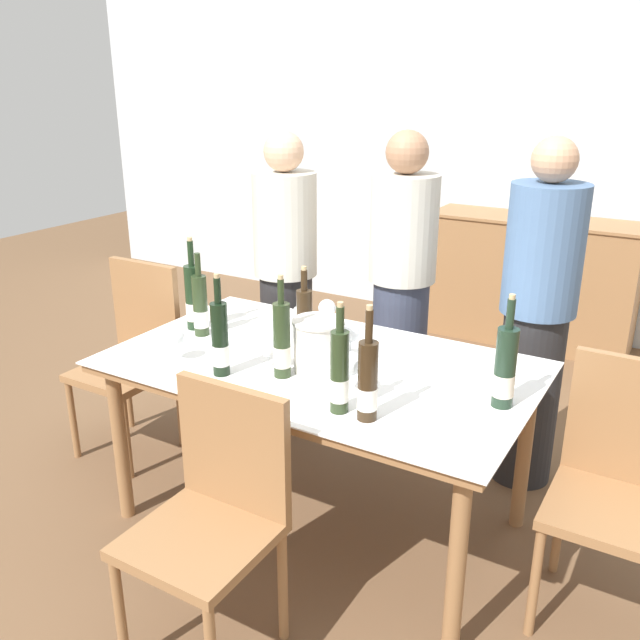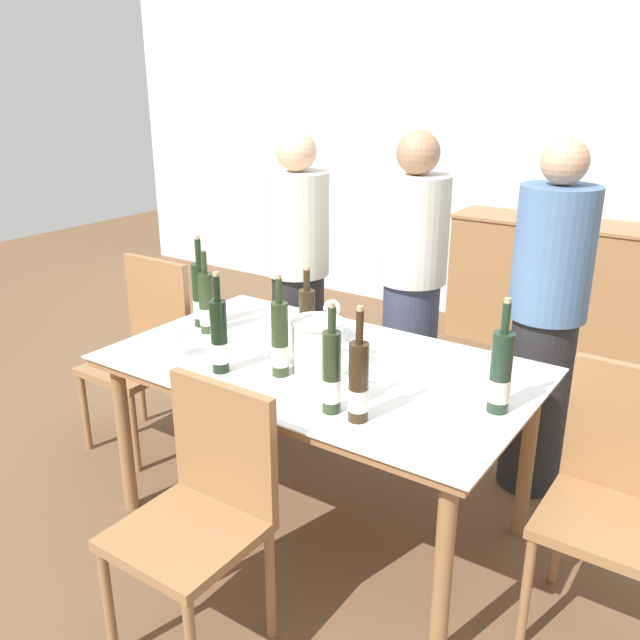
{
  "view_description": "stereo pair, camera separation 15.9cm",
  "coord_description": "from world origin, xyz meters",
  "px_view_note": "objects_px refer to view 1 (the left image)",
  "views": [
    {
      "loc": [
        1.26,
        -2.13,
        1.82
      ],
      "look_at": [
        0.0,
        0.0,
        0.92
      ],
      "focal_mm": 38.0,
      "sensor_mm": 36.0,
      "label": 1
    },
    {
      "loc": [
        1.4,
        -2.04,
        1.82
      ],
      "look_at": [
        0.0,
        0.0,
        0.92
      ],
      "focal_mm": 38.0,
      "sensor_mm": 36.0,
      "label": 2
    }
  ],
  "objects_px": {
    "ice_bucket": "(318,344)",
    "person_guest_left": "(401,293)",
    "wine_glass_2": "(351,335)",
    "wine_glass_3": "(268,347)",
    "wine_bottle_3": "(368,382)",
    "wine_glass_5": "(175,339)",
    "wine_bottle_4": "(340,373)",
    "wine_glass_0": "(327,309)",
    "wine_glass_1": "(350,365)",
    "chair_near_front": "(215,506)",
    "wine_bottle_0": "(220,340)",
    "wine_bottle_6": "(282,342)",
    "wine_bottle_1": "(200,307)",
    "chair_right_end": "(620,477)",
    "chair_left_end": "(135,348)",
    "person_guest_right": "(536,320)",
    "dining_table": "(320,378)",
    "wine_bottle_5": "(304,320)",
    "wine_glass_4": "(301,316)",
    "wine_bottle_7": "(505,369)",
    "wine_bottle_2": "(194,299)",
    "person_host": "(286,282)",
    "sideboard_cabinet": "(531,281)"
  },
  "relations": [
    {
      "from": "dining_table",
      "to": "person_guest_right",
      "type": "bearing_deg",
      "value": 50.56
    },
    {
      "from": "wine_bottle_3",
      "to": "wine_glass_5",
      "type": "xyz_separation_m",
      "value": [
        -0.88,
        0.05,
        -0.04
      ]
    },
    {
      "from": "wine_bottle_0",
      "to": "wine_glass_4",
      "type": "bearing_deg",
      "value": 83.05
    },
    {
      "from": "wine_bottle_0",
      "to": "chair_near_front",
      "type": "distance_m",
      "value": 0.65
    },
    {
      "from": "ice_bucket",
      "to": "wine_bottle_4",
      "type": "relative_size",
      "value": 0.53
    },
    {
      "from": "ice_bucket",
      "to": "chair_right_end",
      "type": "bearing_deg",
      "value": 7.93
    },
    {
      "from": "wine_bottle_1",
      "to": "wine_glass_2",
      "type": "height_order",
      "value": "wine_bottle_1"
    },
    {
      "from": "dining_table",
      "to": "wine_bottle_0",
      "type": "relative_size",
      "value": 4.2
    },
    {
      "from": "wine_glass_1",
      "to": "person_guest_left",
      "type": "xyz_separation_m",
      "value": [
        -0.27,
        1.04,
        -0.06
      ]
    },
    {
      "from": "wine_bottle_0",
      "to": "wine_glass_2",
      "type": "bearing_deg",
      "value": 48.73
    },
    {
      "from": "wine_glass_3",
      "to": "wine_bottle_4",
      "type": "bearing_deg",
      "value": -22.36
    },
    {
      "from": "wine_bottle_2",
      "to": "wine_bottle_7",
      "type": "bearing_deg",
      "value": -2.01
    },
    {
      "from": "sideboard_cabinet",
      "to": "wine_bottle_5",
      "type": "distance_m",
      "value": 2.54
    },
    {
      "from": "wine_bottle_6",
      "to": "wine_bottle_1",
      "type": "bearing_deg",
      "value": 161.98
    },
    {
      "from": "wine_bottle_5",
      "to": "chair_near_front",
      "type": "distance_m",
      "value": 0.92
    },
    {
      "from": "wine_bottle_4",
      "to": "wine_glass_0",
      "type": "xyz_separation_m",
      "value": [
        -0.41,
        0.63,
        -0.03
      ]
    },
    {
      "from": "chair_left_end",
      "to": "wine_bottle_0",
      "type": "bearing_deg",
      "value": -23.6
    },
    {
      "from": "chair_near_front",
      "to": "person_guest_left",
      "type": "distance_m",
      "value": 1.61
    },
    {
      "from": "dining_table",
      "to": "wine_bottle_5",
      "type": "relative_size",
      "value": 4.77
    },
    {
      "from": "wine_bottle_0",
      "to": "person_guest_right",
      "type": "height_order",
      "value": "person_guest_right"
    },
    {
      "from": "person_host",
      "to": "person_guest_left",
      "type": "bearing_deg",
      "value": 9.94
    },
    {
      "from": "wine_bottle_2",
      "to": "person_host",
      "type": "height_order",
      "value": "person_host"
    },
    {
      "from": "wine_glass_0",
      "to": "wine_glass_1",
      "type": "relative_size",
      "value": 0.97
    },
    {
      "from": "wine_bottle_0",
      "to": "chair_near_front",
      "type": "xyz_separation_m",
      "value": [
        0.31,
        -0.44,
        -0.36
      ]
    },
    {
      "from": "wine_bottle_0",
      "to": "wine_glass_5",
      "type": "bearing_deg",
      "value": 177.27
    },
    {
      "from": "wine_glass_2",
      "to": "wine_glass_3",
      "type": "distance_m",
      "value": 0.34
    },
    {
      "from": "sideboard_cabinet",
      "to": "wine_bottle_1",
      "type": "relative_size",
      "value": 3.9
    },
    {
      "from": "wine_glass_1",
      "to": "chair_near_front",
      "type": "height_order",
      "value": "chair_near_front"
    },
    {
      "from": "wine_bottle_5",
      "to": "wine_glass_1",
      "type": "height_order",
      "value": "wine_bottle_5"
    },
    {
      "from": "ice_bucket",
      "to": "person_guest_left",
      "type": "relative_size",
      "value": 0.13
    },
    {
      "from": "wine_bottle_6",
      "to": "wine_glass_1",
      "type": "relative_size",
      "value": 2.52
    },
    {
      "from": "wine_glass_1",
      "to": "wine_glass_4",
      "type": "distance_m",
      "value": 0.58
    },
    {
      "from": "wine_bottle_3",
      "to": "wine_glass_0",
      "type": "distance_m",
      "value": 0.82
    },
    {
      "from": "wine_bottle_6",
      "to": "wine_glass_2",
      "type": "xyz_separation_m",
      "value": [
        0.14,
        0.29,
        -0.04
      ]
    },
    {
      "from": "wine_bottle_0",
      "to": "chair_near_front",
      "type": "height_order",
      "value": "wine_bottle_0"
    },
    {
      "from": "wine_glass_1",
      "to": "person_guest_left",
      "type": "height_order",
      "value": "person_guest_left"
    },
    {
      "from": "wine_bottle_7",
      "to": "wine_glass_2",
      "type": "xyz_separation_m",
      "value": [
        -0.65,
        0.11,
        -0.04
      ]
    },
    {
      "from": "wine_glass_0",
      "to": "sideboard_cabinet",
      "type": "bearing_deg",
      "value": 81.32
    },
    {
      "from": "dining_table",
      "to": "wine_glass_0",
      "type": "height_order",
      "value": "wine_glass_0"
    },
    {
      "from": "wine_glass_2",
      "to": "chair_left_end",
      "type": "relative_size",
      "value": 0.15
    },
    {
      "from": "ice_bucket",
      "to": "person_guest_left",
      "type": "xyz_separation_m",
      "value": [
        -0.07,
        0.92,
        -0.06
      ]
    },
    {
      "from": "wine_glass_5",
      "to": "wine_bottle_7",
      "type": "bearing_deg",
      "value": 12.52
    },
    {
      "from": "wine_glass_3",
      "to": "person_guest_right",
      "type": "bearing_deg",
      "value": 50.11
    },
    {
      "from": "wine_bottle_7",
      "to": "wine_glass_3",
      "type": "relative_size",
      "value": 2.98
    },
    {
      "from": "wine_glass_1",
      "to": "wine_glass_4",
      "type": "xyz_separation_m",
      "value": [
        -0.44,
        0.38,
        -0.01
      ]
    },
    {
      "from": "wine_bottle_1",
      "to": "person_guest_left",
      "type": "height_order",
      "value": "person_guest_left"
    },
    {
      "from": "wine_bottle_4",
      "to": "person_guest_right",
      "type": "xyz_separation_m",
      "value": [
        0.38,
        1.11,
        -0.09
      ]
    },
    {
      "from": "dining_table",
      "to": "wine_bottle_5",
      "type": "distance_m",
      "value": 0.26
    },
    {
      "from": "wine_bottle_0",
      "to": "wine_bottle_4",
      "type": "height_order",
      "value": "wine_bottle_0"
    },
    {
      "from": "ice_bucket",
      "to": "person_guest_left",
      "type": "distance_m",
      "value": 0.93
    }
  ]
}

